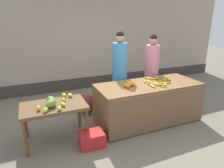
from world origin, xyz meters
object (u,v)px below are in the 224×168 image
(vendor_woman_blue_shirt, at_px, (120,72))
(produce_crate, at_px, (92,139))
(vendor_woman_pink_shirt, at_px, (151,71))
(produce_sack, at_px, (87,104))

(vendor_woman_blue_shirt, relative_size, produce_crate, 4.29)
(vendor_woman_pink_shirt, height_order, produce_crate, vendor_woman_pink_shirt)
(vendor_woman_blue_shirt, xyz_separation_m, vendor_woman_pink_shirt, (0.89, 0.02, -0.05))
(produce_sack, bearing_deg, vendor_woman_blue_shirt, -5.75)
(vendor_woman_blue_shirt, distance_m, produce_crate, 1.76)
(vendor_woman_blue_shirt, bearing_deg, vendor_woman_pink_shirt, 1.27)
(vendor_woman_pink_shirt, xyz_separation_m, produce_sack, (-1.69, 0.06, -0.64))
(vendor_woman_blue_shirt, xyz_separation_m, produce_sack, (-0.80, 0.08, -0.69))
(vendor_woman_blue_shirt, height_order, vendor_woman_pink_shirt, vendor_woman_blue_shirt)
(produce_crate, bearing_deg, vendor_woman_pink_shirt, 30.60)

